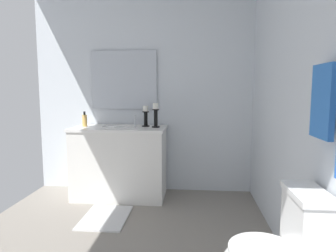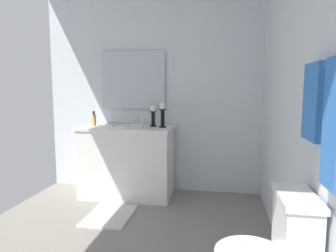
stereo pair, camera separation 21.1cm
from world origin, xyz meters
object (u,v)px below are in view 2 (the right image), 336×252
candle_holder_short (153,116)px  soap_bottle (94,120)px  mirror (133,80)px  towel_bar (329,64)px  bath_mat (110,215)px  vanity_cabinet (128,161)px  candle_holder_tall (163,115)px  towel_center (334,124)px  towel_near_vanity (312,102)px  sink_basin (127,130)px

candle_holder_short → soap_bottle: 0.73m
mirror → towel_bar: size_ratio=1.41×
bath_mat → soap_bottle: bearing=-146.6°
towel_bar → bath_mat: (-1.35, -1.56, -1.39)m
vanity_cabinet → candle_holder_tall: size_ratio=3.91×
towel_bar → towel_center: towel_center is taller
candle_holder_tall → candle_holder_short: 0.15m
towel_bar → towel_near_vanity: size_ratio=1.52×
vanity_cabinet → candle_holder_short: size_ratio=4.47×
bath_mat → towel_near_vanity: bearing=52.1°
soap_bottle → bath_mat: (0.65, 0.43, -0.91)m
candle_holder_tall → vanity_cabinet: bearing=-89.0°
candle_holder_tall → towel_bar: size_ratio=0.48×
towel_center → vanity_cabinet: bearing=-144.0°
vanity_cabinet → candle_holder_short: candle_holder_short is taller
mirror → soap_bottle: size_ratio=4.58×
sink_basin → mirror: mirror is taller
vanity_cabinet → mirror: (-0.28, 0.00, 0.98)m
candle_holder_tall → candle_holder_short: (-0.07, -0.13, -0.02)m
towel_center → towel_bar: bearing=173.0°
candle_holder_tall → soap_bottle: bearing=-90.9°
sink_basin → candle_holder_tall: 0.47m
bath_mat → candle_holder_short: bearing=156.7°
candle_holder_short → vanity_cabinet: bearing=-75.4°
sink_basin → soap_bottle: size_ratio=2.23×
mirror → candle_holder_short: size_ratio=3.34×
vanity_cabinet → candle_holder_tall: (-0.01, 0.43, 0.57)m
towel_bar → mirror: bearing=-145.3°
candle_holder_short → towel_center: (2.20, 1.23, 0.17)m
vanity_cabinet → candle_holder_tall: candle_holder_tall is taller
candle_holder_short → towel_near_vanity: size_ratio=0.64×
towel_near_vanity → mirror: bearing=-143.8°
candle_holder_short → towel_bar: (2.05, 1.25, 0.42)m
candle_holder_tall → sink_basin: bearing=-89.0°
candle_holder_tall → towel_center: towel_center is taller
sink_basin → candle_holder_short: bearing=104.6°
candle_holder_short → soap_bottle: candle_holder_short is taller
mirror → candle_holder_tall: mirror is taller
mirror → bath_mat: bearing=0.0°
vanity_cabinet → sink_basin: sink_basin is taller
candle_holder_short → towel_center: size_ratio=0.46×
towel_near_vanity → bath_mat: size_ratio=0.64×
sink_basin → candle_holder_short: 0.35m
mirror → towel_near_vanity: bearing=36.2°
candle_holder_tall → towel_near_vanity: size_ratio=0.74×
mirror → towel_bar: mirror is taller
candle_holder_short → bath_mat: (0.70, -0.30, -0.97)m
sink_basin → bath_mat: 1.02m
vanity_cabinet → soap_bottle: 0.65m
mirror → towel_bar: 2.74m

